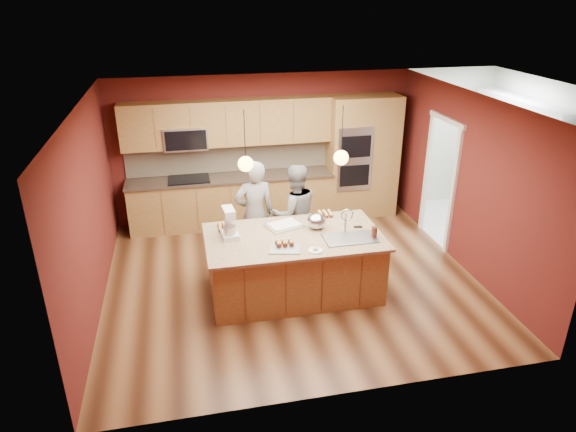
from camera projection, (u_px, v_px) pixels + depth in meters
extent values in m
plane|color=#3E2212|center=(291.00, 278.00, 7.85)|extent=(5.50, 5.50, 0.00)
plane|color=silver|center=(292.00, 102.00, 6.76)|extent=(5.50, 5.50, 0.00)
plane|color=#531814|center=(263.00, 148.00, 9.54)|extent=(5.50, 0.00, 5.50)
plane|color=#531814|center=(346.00, 288.00, 5.07)|extent=(5.50, 0.00, 5.50)
plane|color=#531814|center=(89.00, 213.00, 6.78)|extent=(0.00, 5.00, 5.00)
plane|color=#531814|center=(467.00, 183.00, 7.83)|extent=(0.00, 5.00, 5.00)
cube|color=brown|center=(232.00, 201.00, 9.51)|extent=(3.70, 0.60, 0.90)
cube|color=#2F231C|center=(231.00, 178.00, 9.32)|extent=(3.74, 0.64, 0.04)
cube|color=#C5B795|center=(229.00, 157.00, 9.45)|extent=(3.70, 0.03, 0.56)
cube|color=brown|center=(228.00, 123.00, 9.03)|extent=(3.70, 0.36, 0.80)
cube|color=black|center=(189.00, 179.00, 9.15)|extent=(0.72, 0.52, 0.03)
cube|color=#A7AAAE|center=(185.00, 137.00, 8.96)|extent=(0.76, 0.40, 0.40)
cube|color=brown|center=(350.00, 158.00, 9.66)|extent=(0.80, 0.60, 2.30)
cube|color=#A7AAAE|center=(355.00, 160.00, 9.37)|extent=(0.66, 0.04, 1.20)
cube|color=brown|center=(382.00, 155.00, 9.78)|extent=(0.50, 0.60, 2.30)
plane|color=silver|center=(468.00, 225.00, 9.62)|extent=(2.60, 2.60, 0.00)
plane|color=beige|center=(524.00, 153.00, 9.24)|extent=(0.00, 2.70, 2.70)
cube|color=silver|center=(520.00, 121.00, 8.96)|extent=(0.35, 2.40, 0.75)
cylinder|color=black|center=(245.00, 137.00, 6.45)|extent=(0.01, 0.01, 0.70)
sphere|color=#FFC647|center=(246.00, 164.00, 6.59)|extent=(0.20, 0.20, 0.20)
cylinder|color=black|center=(342.00, 132.00, 6.69)|extent=(0.01, 0.01, 0.70)
sphere|color=#FFC647|center=(341.00, 158.00, 6.83)|extent=(0.20, 0.20, 0.20)
cube|color=brown|center=(294.00, 265.00, 7.35)|extent=(2.36, 1.28, 0.87)
cube|color=#D1BE8B|center=(294.00, 237.00, 7.16)|extent=(2.46, 1.38, 0.04)
cube|color=#A7AAAE|center=(350.00, 244.00, 7.11)|extent=(0.71, 0.41, 0.18)
imported|color=black|center=(254.00, 214.00, 7.93)|extent=(0.67, 0.48, 1.73)
imported|color=slate|center=(295.00, 214.00, 8.08)|extent=(0.85, 0.70, 1.63)
cube|color=white|center=(230.00, 235.00, 7.10)|extent=(0.25, 0.31, 0.07)
cube|color=white|center=(228.00, 220.00, 7.14)|extent=(0.12, 0.10, 0.29)
cube|color=white|center=(229.00, 212.00, 6.98)|extent=(0.17, 0.30, 0.11)
cylinder|color=silver|center=(230.00, 231.00, 7.03)|extent=(0.17, 0.17, 0.16)
cube|color=white|center=(284.00, 226.00, 7.42)|extent=(0.58, 0.51, 0.03)
cube|color=silver|center=(284.00, 225.00, 7.41)|extent=(0.50, 0.43, 0.02)
cube|color=#A7AAAE|center=(285.00, 249.00, 6.77)|extent=(0.46, 0.37, 0.02)
ellipsoid|color=silver|center=(316.00, 221.00, 7.33)|extent=(0.28, 0.28, 0.23)
cylinder|color=silver|center=(315.00, 250.00, 6.74)|extent=(0.20, 0.20, 0.01)
cylinder|color=#371C12|center=(374.00, 232.00, 7.07)|extent=(0.08, 0.08, 0.16)
cube|color=black|center=(358.00, 227.00, 7.41)|extent=(0.13, 0.08, 0.01)
cube|color=white|center=(508.00, 203.00, 9.20)|extent=(0.80, 0.82, 1.07)
cube|color=white|center=(486.00, 193.00, 9.84)|extent=(0.74, 0.75, 0.95)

